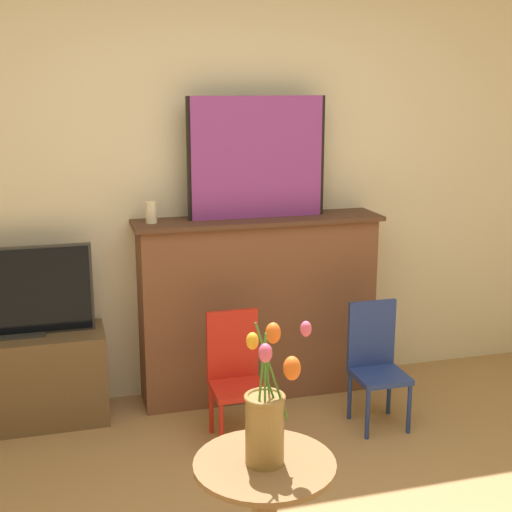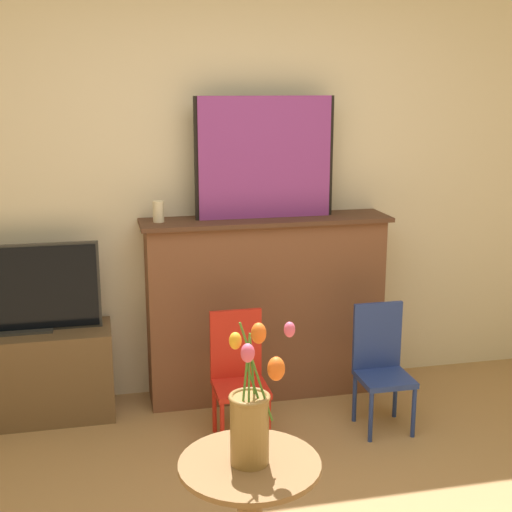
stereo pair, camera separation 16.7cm
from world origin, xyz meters
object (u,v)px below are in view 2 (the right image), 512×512
Objects in this scene: painting at (265,158)px; vase_tulips at (251,416)px; tv_monitor at (18,290)px; chair_blue at (381,362)px; chair_red at (238,371)px.

painting is 1.98m from vase_tulips.
tv_monitor reaches higher than chair_blue.
painting is 1.18× the size of chair_red.
painting is at bearing 75.27° from vase_tulips.
painting is 1.31m from chair_blue.
chair_blue is at bearing -3.35° from chair_red.
tv_monitor is at bearing -177.97° from painting.
painting reaches higher than chair_red.
chair_red is at bearing 80.75° from vase_tulips.
vase_tulips is at bearing -128.83° from chair_blue.
chair_red is at bearing 176.65° from chair_blue.
painting is at bearing 132.91° from chair_blue.
chair_red is (-0.26, -0.51, -1.06)m from painting.
painting is 1.55× the size of vase_tulips.
painting reaches higher than tv_monitor.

